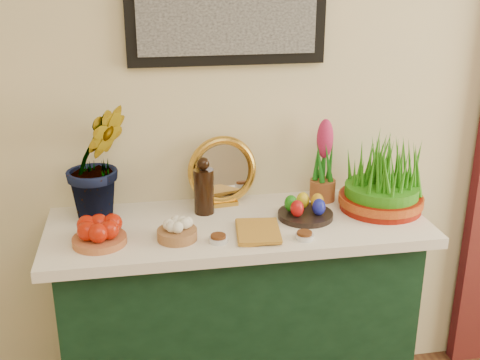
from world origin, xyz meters
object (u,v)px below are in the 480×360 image
hyacinth_green (96,144)px  mirror (222,172)px  book (236,231)px  wheatgrass_sabzeh (382,181)px  sideboard (238,327)px

hyacinth_green → mirror: (0.47, 0.05, -0.15)m
hyacinth_green → mirror: bearing=-14.1°
hyacinth_green → book: hyacinth_green is taller
hyacinth_green → wheatgrass_sabzeh: size_ratio=1.76×
book → wheatgrass_sabzeh: wheatgrass_sabzeh is taller
hyacinth_green → wheatgrass_sabzeh: (1.06, -0.11, -0.17)m
hyacinth_green → mirror: 0.49m
hyacinth_green → book: size_ratio=2.83×
book → wheatgrass_sabzeh: bearing=20.0°
sideboard → wheatgrass_sabzeh: bearing=1.9°
sideboard → mirror: bearing=99.8°
book → wheatgrass_sabzeh: size_ratio=0.62×
mirror → book: 0.32m
sideboard → book: 0.49m
sideboard → hyacinth_green: bearing=165.4°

